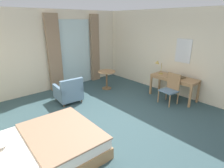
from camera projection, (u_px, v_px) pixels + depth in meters
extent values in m
cube|color=#334C51|center=(111.00, 124.00, 4.82)|extent=(6.62, 7.24, 0.10)
cube|color=beige|center=(51.00, 51.00, 6.70)|extent=(6.22, 0.12, 2.89)
cube|color=beige|center=(179.00, 53.00, 6.22)|extent=(0.12, 6.84, 2.89)
cube|color=silver|center=(75.00, 53.00, 7.30)|extent=(1.38, 0.02, 2.54)
cube|color=#897056|center=(54.00, 54.00, 6.63)|extent=(0.49, 0.10, 2.74)
cube|color=#897056|center=(95.00, 49.00, 7.77)|extent=(0.38, 0.10, 2.74)
cube|color=#9E754C|center=(47.00, 153.00, 3.52)|extent=(1.97, 1.71, 0.24)
cube|color=white|center=(46.00, 143.00, 3.45)|extent=(1.92, 1.66, 0.21)
cube|color=#99755B|center=(61.00, 131.00, 3.60)|extent=(1.32, 1.67, 0.03)
ellipsoid|color=white|center=(8.00, 165.00, 2.68)|extent=(0.37, 0.53, 0.15)
cube|color=#9E754C|center=(175.00, 77.00, 6.05)|extent=(0.62, 1.51, 0.04)
cube|color=#9E754C|center=(174.00, 79.00, 6.07)|extent=(0.57, 1.43, 0.08)
cube|color=#9E754C|center=(198.00, 92.00, 5.84)|extent=(0.06, 0.06, 0.71)
cube|color=#9E754C|center=(160.00, 81.00, 6.85)|extent=(0.06, 0.06, 0.71)
cube|color=#9E754C|center=(190.00, 96.00, 5.50)|extent=(0.06, 0.06, 0.71)
cube|color=#9E754C|center=(151.00, 85.00, 6.51)|extent=(0.06, 0.06, 0.71)
cube|color=slate|center=(169.00, 91.00, 5.75)|extent=(0.48, 0.52, 0.04)
cube|color=#9E754C|center=(174.00, 81.00, 5.77)|extent=(0.08, 0.46, 0.51)
cylinder|color=#9E754C|center=(158.00, 97.00, 5.88)|extent=(0.04, 0.04, 0.40)
cylinder|color=#9E754C|center=(170.00, 101.00, 5.55)|extent=(0.04, 0.04, 0.40)
cylinder|color=#9E754C|center=(166.00, 94.00, 6.10)|extent=(0.04, 0.04, 0.40)
cylinder|color=#9E754C|center=(178.00, 98.00, 5.76)|extent=(0.04, 0.04, 0.40)
cylinder|color=tan|center=(161.00, 74.00, 6.40)|extent=(0.16, 0.16, 0.02)
cylinder|color=tan|center=(161.00, 68.00, 6.33)|extent=(0.02, 0.02, 0.36)
cone|color=tan|center=(158.00, 62.00, 6.27)|extent=(0.18, 0.18, 0.17)
cube|color=brown|center=(180.00, 77.00, 5.98)|extent=(0.25, 0.34, 0.03)
cube|color=slate|center=(68.00, 94.00, 5.98)|extent=(0.79, 0.86, 0.29)
cube|color=slate|center=(72.00, 86.00, 5.60)|extent=(0.73, 0.19, 0.44)
cube|color=slate|center=(77.00, 85.00, 6.08)|extent=(0.17, 0.80, 0.16)
cube|color=slate|center=(58.00, 89.00, 5.73)|extent=(0.17, 0.80, 0.16)
cylinder|color=#4C3D2D|center=(73.00, 94.00, 6.47)|extent=(0.04, 0.04, 0.10)
cylinder|color=#4C3D2D|center=(56.00, 98.00, 6.13)|extent=(0.04, 0.04, 0.10)
cylinder|color=#4C3D2D|center=(82.00, 101.00, 5.95)|extent=(0.04, 0.04, 0.10)
cylinder|color=#4C3D2D|center=(64.00, 105.00, 5.62)|extent=(0.04, 0.04, 0.10)
cylinder|color=#9E754C|center=(107.00, 72.00, 6.92)|extent=(0.66, 0.66, 0.03)
cylinder|color=brown|center=(107.00, 80.00, 7.03)|extent=(0.07, 0.07, 0.67)
cylinder|color=brown|center=(107.00, 88.00, 7.14)|extent=(0.36, 0.36, 0.02)
cube|color=silver|center=(183.00, 51.00, 6.00)|extent=(0.02, 0.53, 0.77)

